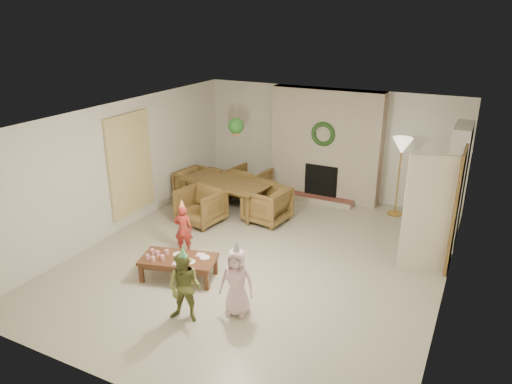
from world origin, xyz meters
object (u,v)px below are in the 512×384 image
Objects in this scene: dining_chair_right at (267,205)px; child_red at (183,229)px; dining_chair_left at (198,186)px; dining_chair_far at (250,183)px; coffee_table_top at (178,259)px; dining_chair_near at (201,206)px; dining_table at (227,195)px; child_pink at (237,282)px; child_plaid at (185,288)px.

child_red is (-0.75, -1.88, 0.08)m from dining_chair_right.
dining_chair_far is at bearing -45.00° from dining_chair_left.
dining_chair_far reaches higher than coffee_table_top.
dining_chair_near and dining_chair_left have the same top height.
coffee_table_top is (1.56, -2.95, -0.03)m from dining_chair_left.
dining_chair_left is 1.00× the size of dining_chair_right.
child_red is at bearing 101.98° from dining_chair_far.
coffee_table_top is at bearing -66.79° from dining_table.
dining_chair_right is 3.23m from child_pink.
coffee_table_top is at bearing -57.97° from dining_chair_near.
child_pink is (2.86, -3.36, 0.13)m from dining_chair_left.
child_red reaches higher than dining_chair_near.
child_plaid is at bearing -52.12° from dining_chair_near.
child_plaid is (1.47, -3.70, 0.18)m from dining_table.
dining_chair_right is (0.91, -0.99, 0.00)m from dining_chair_far.
dining_chair_left is at bearing 45.00° from dining_chair_far.
dining_chair_near is 0.80× the size of child_plaid.
dining_chair_right is 0.80× the size of child_plaid.
dining_chair_left is 0.80× the size of child_plaid.
dining_chair_near is at bearing 98.23° from coffee_table_top.
child_plaid is (1.60, -2.87, 0.14)m from dining_chair_near.
dining_chair_left is at bearing 180.00° from dining_table.
dining_chair_far is 1.00× the size of dining_chair_left.
child_pink is at bearing 26.52° from dining_chair_right.
child_plaid reaches higher than dining_chair_right.
dining_chair_far is 3.70m from coffee_table_top.
dining_chair_near is 1.00× the size of dining_chair_right.
child_red is (-0.44, 0.78, 0.11)m from coffee_table_top.
dining_chair_right is at bearing -132.09° from child_red.
child_plaid is (0.74, -0.88, 0.17)m from coffee_table_top.
dining_chair_right is at bearing 96.07° from child_pink.
dining_table reaches higher than coffee_table_top.
dining_table is 0.84m from dining_chair_left.
dining_chair_left is 4.42m from child_pink.
dining_chair_right reaches higher than coffee_table_top.
dining_table is at bearing 90.00° from dining_chair_far.
dining_table is at bearing 89.41° from coffee_table_top.
dining_chair_far is 1.00× the size of dining_chair_right.
dining_chair_far is at bearing 84.27° from coffee_table_top.
child_red is (0.16, -2.87, 0.08)m from dining_chair_far.
dining_chair_near is at bearing -135.00° from dining_chair_left.
dining_chair_left is 1.89m from dining_chair_right.
dining_chair_left is at bearing -83.04° from child_red.
child_pink is at bearing 125.04° from child_red.
child_pink is at bearing -130.92° from dining_chair_left.
dining_chair_far is 0.91× the size of child_red.
dining_chair_left is at bearing 135.00° from dining_chair_near.
dining_chair_near is (-0.13, -0.83, 0.04)m from dining_table.
dining_table is at bearing 90.00° from dining_chair_near.
dining_chair_left is at bearing 109.82° from child_plaid.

